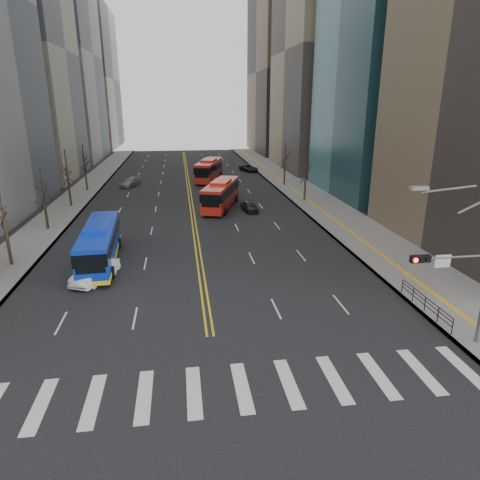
# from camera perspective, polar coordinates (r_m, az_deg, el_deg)

# --- Properties ---
(ground) EXTENTS (220.00, 220.00, 0.00)m
(ground) POSITION_cam_1_polar(r_m,az_deg,el_deg) (22.16, -2.94, -19.27)
(ground) COLOR black
(sidewalk_right) EXTENTS (7.00, 130.00, 0.15)m
(sidewalk_right) POSITION_cam_1_polar(r_m,az_deg,el_deg) (66.74, 8.61, 6.20)
(sidewalk_right) COLOR slate
(sidewalk_right) RESTS_ON ground
(sidewalk_left) EXTENTS (5.00, 130.00, 0.15)m
(sidewalk_left) POSITION_cam_1_polar(r_m,az_deg,el_deg) (65.76, -21.24, 5.01)
(sidewalk_left) COLOR slate
(sidewalk_left) RESTS_ON ground
(crosswalk) EXTENTS (26.70, 4.00, 0.01)m
(crosswalk) POSITION_cam_1_polar(r_m,az_deg,el_deg) (22.16, -2.94, -19.26)
(crosswalk) COLOR silver
(crosswalk) RESTS_ON ground
(centerline) EXTENTS (0.55, 100.00, 0.01)m
(centerline) POSITION_cam_1_polar(r_m,az_deg,el_deg) (73.84, -6.90, 7.34)
(centerline) COLOR gold
(centerline) RESTS_ON ground
(office_towers) EXTENTS (83.00, 134.00, 58.00)m
(office_towers) POSITION_cam_1_polar(r_m,az_deg,el_deg) (86.77, -7.71, 24.74)
(office_towers) COLOR gray
(office_towers) RESTS_ON ground
(signal_mast) EXTENTS (5.37, 0.37, 9.39)m
(signal_mast) POSITION_cam_1_polar(r_m,az_deg,el_deg) (26.22, 27.96, -3.26)
(signal_mast) COLOR slate
(signal_mast) RESTS_ON ground
(pedestrian_railing) EXTENTS (0.06, 6.06, 1.02)m
(pedestrian_railing) POSITION_cam_1_polar(r_m,az_deg,el_deg) (31.02, 23.46, -7.57)
(pedestrian_railing) COLOR black
(pedestrian_railing) RESTS_ON sidewalk_right
(street_trees) EXTENTS (35.20, 47.20, 7.60)m
(street_trees) POSITION_cam_1_polar(r_m,az_deg,el_deg) (53.16, -14.34, 8.14)
(street_trees) COLOR black
(street_trees) RESTS_ON ground
(blue_bus) EXTENTS (3.22, 12.04, 3.47)m
(blue_bus) POSITION_cam_1_polar(r_m,az_deg,el_deg) (38.76, -18.20, -0.37)
(blue_bus) COLOR #0D32CC
(blue_bus) RESTS_ON ground
(red_bus_near) EXTENTS (6.14, 11.80, 3.65)m
(red_bus_near) POSITION_cam_1_polar(r_m,az_deg,el_deg) (56.55, -2.55, 6.31)
(red_bus_near) COLOR red
(red_bus_near) RESTS_ON ground
(red_bus_far) EXTENTS (5.91, 12.35, 3.80)m
(red_bus_far) POSITION_cam_1_polar(r_m,az_deg,el_deg) (77.28, -4.15, 9.47)
(red_bus_far) COLOR red
(red_bus_far) RESTS_ON ground
(car_white) EXTENTS (3.40, 5.03, 1.57)m
(car_white) POSITION_cam_1_polar(r_m,az_deg,el_deg) (35.30, -18.77, -4.01)
(car_white) COLOR silver
(car_white) RESTS_ON ground
(car_dark_mid) EXTENTS (2.13, 4.00, 1.30)m
(car_dark_mid) POSITION_cam_1_polar(r_m,az_deg,el_deg) (54.91, 1.28, 4.49)
(car_dark_mid) COLOR black
(car_dark_mid) RESTS_ON ground
(car_silver) EXTENTS (3.71, 5.10, 1.37)m
(car_silver) POSITION_cam_1_polar(r_m,az_deg,el_deg) (73.92, -14.48, 7.45)
(car_silver) COLOR gray
(car_silver) RESTS_ON ground
(car_dark_far) EXTENTS (3.79, 5.36, 1.36)m
(car_dark_far) POSITION_cam_1_polar(r_m,az_deg,el_deg) (87.67, 1.16, 9.57)
(car_dark_far) COLOR black
(car_dark_far) RESTS_ON ground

